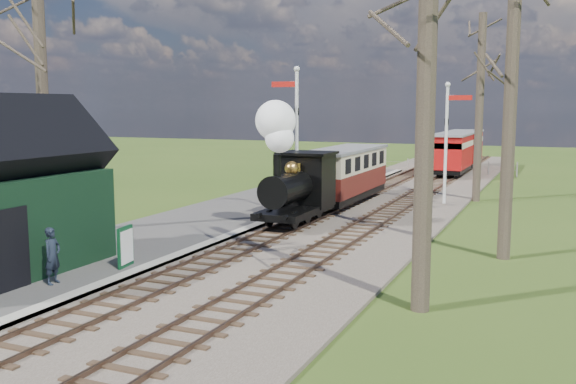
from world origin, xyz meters
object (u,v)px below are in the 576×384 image
Objects in this scene: coach at (345,172)px; sign_board at (126,247)px; semaphore_near at (295,131)px; person at (53,256)px; red_carriage_b at (464,148)px; bench at (61,253)px; red_carriage_a at (451,153)px; semaphore_far at (448,134)px; locomotive at (294,172)px.

coach is 14.26m from sign_board.
person is (-1.50, -12.13, -2.70)m from semaphore_near.
bench is (-5.83, -34.72, -0.96)m from red_carriage_b.
red_carriage_a is 28.74m from sign_board.
semaphore_far is 18.65m from bench.
locomotive is 6.09m from coach.
locomotive is (-4.39, -7.92, -1.22)m from semaphore_far.
sign_board is (-0.91, -9.99, -2.86)m from semaphore_near.
coach is at bearing 79.49° from semaphore_near.
semaphore_near is 4.69m from coach.
red_carriage_a reaches higher than sign_board.
sign_board is at bearing -97.20° from red_carriage_b.
semaphore_far is 5.08m from coach.
semaphore_far is at bearing 69.26° from sign_board.
coach is at bearing -12.75° from person.
sign_board is (-1.68, -14.14, -0.80)m from coach.
semaphore_near is at bearing 77.15° from bench.
red_carriage_a is at bearing 81.43° from sign_board.
semaphore_far is 9.13m from locomotive.
red_carriage_b is at bearing 95.66° from semaphore_far.
semaphore_near is 1.16× the size of red_carriage_b.
coach is at bearing 83.22° from sign_board.
red_carriage_a is 1.00× the size of red_carriage_b.
red_carriage_a is at bearing 78.71° from bench.
red_carriage_b is (2.60, 19.77, 0.01)m from coach.
semaphore_near is 12.52m from person.
locomotive is at bearing -90.11° from coach.
red_carriage_b is (2.61, 25.83, -0.57)m from locomotive.
person is at bearing -105.39° from sign_board.
semaphore_near reaches higher than bench.
coach reaches higher than person.
bench is (-1.55, -0.81, -0.16)m from sign_board.
semaphore_near is 4.33× the size of person.
sign_board is 1.76m from bench.
red_carriage_a is at bearing 82.68° from locomotive.
coach is 1.38× the size of red_carriage_b.
red_carriage_a is at bearing 79.67° from coach.
red_carriage_a is at bearing 98.13° from semaphore_far.
semaphore_far is 3.70× the size of bench.
coach is at bearing -97.49° from red_carriage_b.
red_carriage_b is at bearing 81.98° from semaphore_near.
semaphore_far is 1.06× the size of red_carriage_b.
coach is at bearing -100.33° from red_carriage_a.
person reaches higher than sign_board.
red_carriage_a is 5.50m from red_carriage_b.
bench is at bearing -114.36° from semaphore_far.
red_carriage_a is at bearing -90.00° from red_carriage_b.
semaphore_far is at bearing -81.87° from red_carriage_a.
person is (-2.26, -10.21, -1.22)m from locomotive.
semaphore_near is 10.43m from sign_board.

